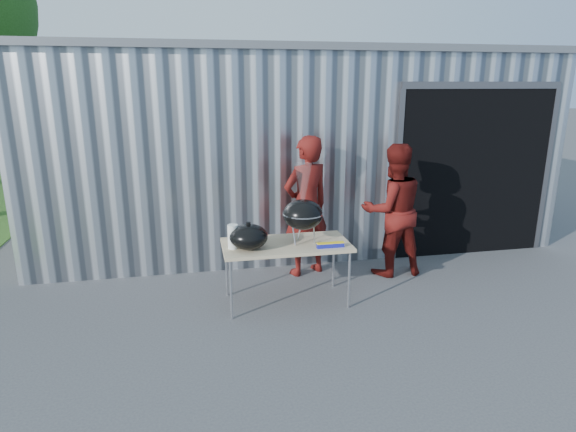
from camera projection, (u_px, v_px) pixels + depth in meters
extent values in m
plane|color=#434346|center=(280.00, 323.00, 5.36)|extent=(80.00, 80.00, 0.00)
cube|color=silver|center=(276.00, 139.00, 9.55)|extent=(8.00, 6.00, 3.00)
cube|color=slate|center=(275.00, 57.00, 9.13)|extent=(8.20, 6.20, 0.10)
cube|color=black|center=(454.00, 168.00, 7.80)|extent=(2.40, 1.20, 2.50)
cube|color=#4C4C51|center=(483.00, 85.00, 6.92)|extent=(2.52, 0.08, 0.10)
cube|color=tan|center=(286.00, 245.00, 5.69)|extent=(1.50, 0.75, 0.04)
cylinder|color=silver|center=(231.00, 290.00, 5.36)|extent=(0.03, 0.03, 0.71)
cylinder|color=silver|center=(349.00, 280.00, 5.63)|extent=(0.03, 0.03, 0.71)
cylinder|color=silver|center=(227.00, 269.00, 5.96)|extent=(0.03, 0.03, 0.71)
cylinder|color=silver|center=(333.00, 261.00, 6.22)|extent=(0.03, 0.03, 0.71)
ellipsoid|color=black|center=(303.00, 214.00, 5.63)|extent=(0.47, 0.47, 0.35)
cylinder|color=silver|center=(303.00, 213.00, 5.62)|extent=(0.48, 0.48, 0.02)
cylinder|color=silver|center=(303.00, 212.00, 5.62)|extent=(0.45, 0.45, 0.01)
cylinder|color=silver|center=(300.00, 229.00, 5.82)|extent=(0.02, 0.02, 0.24)
cylinder|color=silver|center=(294.00, 235.00, 5.60)|extent=(0.02, 0.02, 0.24)
cylinder|color=silver|center=(314.00, 234.00, 5.64)|extent=(0.02, 0.02, 0.24)
cylinder|color=#CB6448|center=(290.00, 212.00, 5.59)|extent=(0.02, 0.14, 0.02)
cylinder|color=#CB6448|center=(293.00, 212.00, 5.59)|extent=(0.02, 0.14, 0.02)
cylinder|color=#CB6448|center=(296.00, 211.00, 5.60)|extent=(0.02, 0.14, 0.02)
cylinder|color=#CB6448|center=(299.00, 211.00, 5.61)|extent=(0.02, 0.14, 0.02)
cylinder|color=#CB6448|center=(301.00, 211.00, 5.61)|extent=(0.02, 0.14, 0.02)
cylinder|color=#CB6448|center=(304.00, 211.00, 5.62)|extent=(0.02, 0.14, 0.02)
cylinder|color=#CB6448|center=(307.00, 211.00, 5.62)|extent=(0.02, 0.14, 0.02)
cylinder|color=#CB6448|center=(310.00, 211.00, 5.63)|extent=(0.02, 0.14, 0.02)
cylinder|color=#CB6448|center=(312.00, 211.00, 5.64)|extent=(0.02, 0.14, 0.02)
cylinder|color=#CB6448|center=(315.00, 210.00, 5.64)|extent=(0.02, 0.14, 0.02)
cone|color=silver|center=(303.00, 187.00, 5.54)|extent=(0.20, 0.20, 0.55)
ellipsoid|color=black|center=(249.00, 237.00, 5.47)|extent=(0.44, 0.44, 0.29)
cylinder|color=black|center=(248.00, 223.00, 5.43)|extent=(0.05, 0.05, 0.03)
cylinder|color=white|center=(233.00, 237.00, 5.48)|extent=(0.12, 0.12, 0.28)
cube|color=white|center=(238.00, 237.00, 5.75)|extent=(0.20, 0.15, 0.10)
cube|color=#161B94|center=(330.00, 245.00, 5.54)|extent=(0.32, 0.06, 0.05)
cube|color=yellow|center=(330.00, 243.00, 5.53)|extent=(0.32, 0.06, 0.01)
imported|color=#55110E|center=(306.00, 206.00, 6.53)|extent=(0.82, 0.69, 1.92)
imported|color=#55110E|center=(392.00, 210.00, 6.55)|extent=(0.90, 0.71, 1.82)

